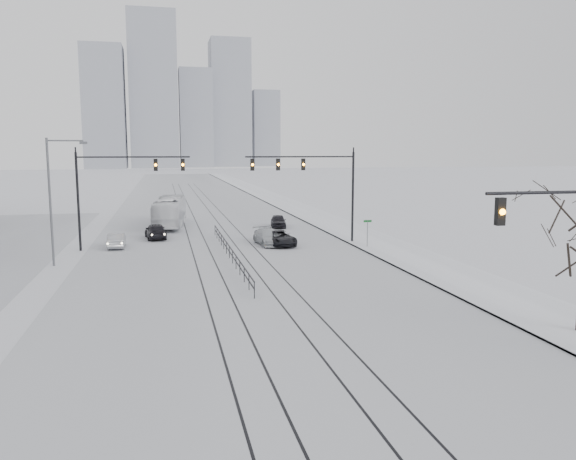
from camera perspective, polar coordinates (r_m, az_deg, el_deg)
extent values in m
cube|color=silver|center=(72.39, -8.70, 1.54)|extent=(22.00, 260.00, 0.02)
cube|color=white|center=(74.49, 1.72, 1.86)|extent=(5.00, 260.00, 0.16)
cube|color=gray|center=(73.93, -0.12, 1.80)|extent=(0.10, 260.00, 0.12)
cube|color=black|center=(52.45, -10.05, -0.94)|extent=(0.10, 180.00, 0.01)
cube|color=black|center=(52.53, -8.52, -0.89)|extent=(0.10, 180.00, 0.01)
cube|color=black|center=(52.74, -5.92, -0.81)|extent=(0.10, 180.00, 0.01)
cube|color=black|center=(52.91, -4.42, -0.76)|extent=(0.10, 180.00, 0.01)
cube|color=#9498A3|center=(273.65, -18.16, 11.72)|extent=(18.00, 18.00, 55.00)
cube|color=#9498A3|center=(281.19, -13.49, 13.52)|extent=(22.00, 22.00, 72.00)
cube|color=#9498A3|center=(288.71, -9.34, 11.10)|extent=(16.00, 16.00, 48.00)
cube|color=#9498A3|center=(298.77, -5.93, 12.59)|extent=(20.00, 20.00, 64.00)
cube|color=#9498A3|center=(308.90, -2.32, 10.25)|extent=(14.00, 14.00, 40.00)
cylinder|color=black|center=(22.75, 25.91, 3.47)|extent=(6.00, 0.12, 0.12)
cube|color=black|center=(21.40, 20.75, 1.77)|extent=(0.32, 0.24, 1.00)
sphere|color=orange|center=(21.28, 20.96, 1.72)|extent=(0.22, 0.22, 0.22)
cylinder|color=black|center=(49.68, 6.59, 3.26)|extent=(0.20, 0.20, 8.00)
cylinder|color=black|center=(48.17, 1.27, 7.45)|extent=(9.50, 0.12, 0.12)
cube|color=black|center=(47.36, -3.65, 6.64)|extent=(0.32, 0.24, 1.00)
sphere|color=orange|center=(47.22, -3.62, 6.64)|extent=(0.22, 0.22, 0.22)
cube|color=black|center=(47.75, -1.02, 6.67)|extent=(0.32, 0.24, 1.00)
sphere|color=orange|center=(47.61, -0.99, 6.66)|extent=(0.22, 0.22, 0.22)
cube|color=black|center=(48.24, 1.56, 6.68)|extent=(0.32, 0.24, 1.00)
sphere|color=orange|center=(48.10, 1.60, 6.68)|extent=(0.22, 0.22, 0.22)
cylinder|color=black|center=(48.44, -20.54, 2.68)|extent=(0.20, 0.20, 8.00)
cylinder|color=black|center=(47.84, -15.37, 7.17)|extent=(9.00, 0.12, 0.12)
cube|color=black|center=(47.82, -10.64, 6.53)|extent=(0.32, 0.24, 1.00)
sphere|color=orange|center=(47.68, -10.64, 6.53)|extent=(0.22, 0.22, 0.22)
cube|color=black|center=(47.80, -13.30, 6.46)|extent=(0.32, 0.24, 1.00)
sphere|color=orange|center=(47.66, -13.30, 6.45)|extent=(0.22, 0.22, 0.22)
cylinder|color=#595B60|center=(42.66, -23.01, 2.57)|extent=(0.16, 0.16, 9.00)
cylinder|color=#595B60|center=(42.31, -21.71, 8.44)|extent=(2.40, 0.10, 0.10)
cube|color=#595B60|center=(42.13, -20.08, 8.32)|extent=(0.50, 0.25, 0.18)
cube|color=black|center=(42.65, -5.99, -1.65)|extent=(0.06, 24.00, 0.06)
cube|color=black|center=(42.72, -5.98, -2.17)|extent=(0.06, 24.00, 0.06)
cylinder|color=#595B60|center=(47.30, 8.07, -0.42)|extent=(0.06, 0.06, 2.40)
cube|color=#0C4C19|center=(47.15, 8.09, 0.90)|extent=(0.70, 0.04, 0.18)
imported|color=black|center=(53.35, -13.30, -0.11)|extent=(2.21, 4.44, 1.45)
imported|color=#AEB1B6|center=(49.34, -17.02, -1.02)|extent=(1.36, 3.83, 1.26)
imported|color=black|center=(48.29, -0.89, -0.84)|extent=(2.64, 4.82, 1.28)
imported|color=#B6BABE|center=(48.66, -1.99, -0.73)|extent=(2.38, 4.86, 1.36)
imported|color=black|center=(59.81, -1.00, 0.90)|extent=(2.15, 4.08, 1.32)
imported|color=white|center=(61.71, -11.91, 1.81)|extent=(3.84, 11.53, 3.15)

